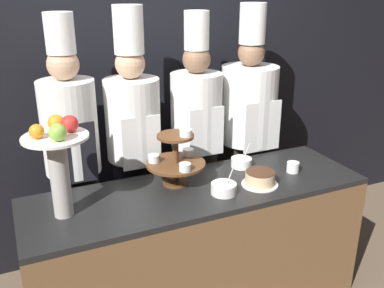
{
  "coord_description": "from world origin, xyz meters",
  "views": [
    {
      "loc": [
        -0.99,
        -1.77,
        2.02
      ],
      "look_at": [
        0.0,
        0.42,
        1.11
      ],
      "focal_mm": 40.0,
      "sensor_mm": 36.0,
      "label": 1
    }
  ],
  "objects": [
    {
      "name": "serving_bowl_far",
      "position": [
        0.4,
        0.49,
        0.89
      ],
      "size": [
        0.14,
        0.14,
        0.16
      ],
      "color": "white",
      "rests_on": "buffet_counter"
    },
    {
      "name": "buffet_counter",
      "position": [
        0.0,
        0.32,
        0.43
      ],
      "size": [
        2.07,
        0.63,
        0.86
      ],
      "color": "brown",
      "rests_on": "ground_plane"
    },
    {
      "name": "chef_right",
      "position": [
        0.65,
        0.83,
        1.01
      ],
      "size": [
        0.42,
        0.42,
        1.89
      ],
      "color": "#38332D",
      "rests_on": "ground_plane"
    },
    {
      "name": "serving_bowl_near",
      "position": [
        0.1,
        0.19,
        0.89
      ],
      "size": [
        0.15,
        0.15,
        0.17
      ],
      "color": "white",
      "rests_on": "buffet_counter"
    },
    {
      "name": "fruit_pedestal",
      "position": [
        -0.78,
        0.33,
        1.2
      ],
      "size": [
        0.33,
        0.33,
        0.54
      ],
      "color": "#B2ADA8",
      "rests_on": "buffet_counter"
    },
    {
      "name": "chef_center_right",
      "position": [
        0.22,
        0.83,
        1.01
      ],
      "size": [
        0.36,
        0.36,
        1.85
      ],
      "color": "#38332D",
      "rests_on": "ground_plane"
    },
    {
      "name": "cake_round",
      "position": [
        0.36,
        0.21,
        0.9
      ],
      "size": [
        0.23,
        0.23,
        0.09
      ],
      "color": "white",
      "rests_on": "buffet_counter"
    },
    {
      "name": "wall_back",
      "position": [
        0.0,
        1.22,
        1.4
      ],
      "size": [
        10.0,
        0.06,
        2.8
      ],
      "color": "black",
      "rests_on": "ground_plane"
    },
    {
      "name": "tiered_stand",
      "position": [
        -0.1,
        0.43,
        1.03
      ],
      "size": [
        0.36,
        0.36,
        0.36
      ],
      "color": "brown",
      "rests_on": "buffet_counter"
    },
    {
      "name": "cup_white",
      "position": [
        0.66,
        0.28,
        0.9
      ],
      "size": [
        0.08,
        0.08,
        0.07
      ],
      "color": "white",
      "rests_on": "buffet_counter"
    },
    {
      "name": "chef_center_left",
      "position": [
        -0.24,
        0.83,
        1.03
      ],
      "size": [
        0.36,
        0.36,
        1.9
      ],
      "color": "black",
      "rests_on": "ground_plane"
    },
    {
      "name": "chef_left",
      "position": [
        -0.65,
        0.83,
        1.03
      ],
      "size": [
        0.35,
        0.35,
        1.87
      ],
      "color": "black",
      "rests_on": "ground_plane"
    }
  ]
}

